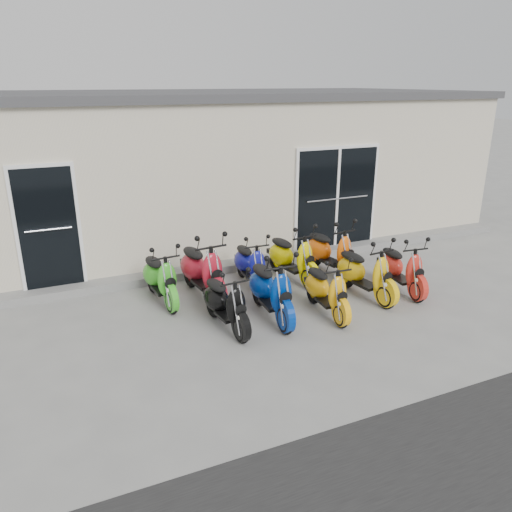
% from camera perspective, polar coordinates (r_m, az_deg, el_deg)
% --- Properties ---
extents(ground, '(80.00, 80.00, 0.00)m').
position_cam_1_polar(ground, '(8.35, 1.69, -6.12)').
color(ground, gray).
rests_on(ground, ground).
extents(building, '(14.00, 6.00, 3.20)m').
position_cam_1_polar(building, '(12.58, -8.70, 10.06)').
color(building, beige).
rests_on(building, ground).
extents(roof_cap, '(14.20, 6.20, 0.16)m').
position_cam_1_polar(roof_cap, '(12.42, -9.11, 17.72)').
color(roof_cap, '#3F3F42').
rests_on(roof_cap, building).
extents(front_step, '(14.00, 0.40, 0.15)m').
position_cam_1_polar(front_step, '(10.03, -3.31, -1.18)').
color(front_step, gray).
rests_on(front_step, ground).
extents(door_left, '(1.07, 0.08, 2.22)m').
position_cam_1_polar(door_left, '(9.25, -22.70, 3.25)').
color(door_left, black).
rests_on(door_left, front_step).
extents(door_right, '(2.02, 0.08, 2.22)m').
position_cam_1_polar(door_right, '(10.96, 9.17, 6.86)').
color(door_right, black).
rests_on(door_right, front_step).
extents(scooter_front_black, '(0.67, 1.51, 1.09)m').
position_cam_1_polar(scooter_front_black, '(7.52, -3.53, -4.59)').
color(scooter_front_black, black).
rests_on(scooter_front_black, ground).
extents(scooter_front_blue, '(0.69, 1.69, 1.22)m').
position_cam_1_polar(scooter_front_blue, '(7.81, 1.71, -3.05)').
color(scooter_front_blue, navy).
rests_on(scooter_front_blue, ground).
extents(scooter_front_orange_a, '(0.62, 1.48, 1.07)m').
position_cam_1_polar(scooter_front_orange_a, '(8.05, 8.09, -3.15)').
color(scooter_front_orange_a, '#FFAF0D').
rests_on(scooter_front_orange_a, ground).
extents(scooter_front_orange_b, '(0.74, 1.63, 1.16)m').
position_cam_1_polar(scooter_front_orange_b, '(8.79, 12.39, -1.12)').
color(scooter_front_orange_b, yellow).
rests_on(scooter_front_orange_b, ground).
extents(scooter_front_red, '(0.71, 1.55, 1.11)m').
position_cam_1_polar(scooter_front_red, '(9.22, 16.37, -0.68)').
color(scooter_front_red, red).
rests_on(scooter_front_red, ground).
extents(scooter_back_green, '(0.68, 1.57, 1.13)m').
position_cam_1_polar(scooter_back_green, '(8.55, -10.95, -1.72)').
color(scooter_back_green, green).
rests_on(scooter_back_green, ground).
extents(scooter_back_red, '(0.81, 1.79, 1.28)m').
position_cam_1_polar(scooter_back_red, '(8.60, -6.21, -0.80)').
color(scooter_back_red, '#B11728').
rests_on(scooter_back_red, ground).
extents(scooter_back_blue, '(0.60, 1.48, 1.08)m').
position_cam_1_polar(scooter_back_blue, '(9.08, -0.67, -0.28)').
color(scooter_back_blue, navy).
rests_on(scooter_back_blue, ground).
extents(scooter_back_yellow, '(0.79, 1.66, 1.18)m').
position_cam_1_polar(scooter_back_yellow, '(9.34, 4.16, 0.58)').
color(scooter_back_yellow, '#ECDA00').
rests_on(scooter_back_yellow, ground).
extents(scooter_back_extra, '(0.79, 1.66, 1.18)m').
position_cam_1_polar(scooter_back_extra, '(9.76, 8.57, 1.23)').
color(scooter_back_extra, orange).
rests_on(scooter_back_extra, ground).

